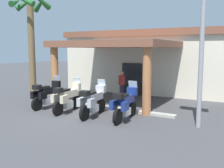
{
  "coord_description": "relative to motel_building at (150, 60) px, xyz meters",
  "views": [
    {
      "loc": [
        7.6,
        -9.46,
        3.03
      ],
      "look_at": [
        0.58,
        2.26,
        1.2
      ],
      "focal_mm": 41.99,
      "sensor_mm": 36.0,
      "label": 1
    }
  ],
  "objects": [
    {
      "name": "roadside_sign",
      "position": [
        5.5,
        -8.18,
        2.01
      ],
      "size": [
        1.4,
        0.18,
        6.26
      ],
      "color": "#99999E",
      "rests_on": "ground_plane"
    },
    {
      "name": "pedestrian",
      "position": [
        0.02,
        -4.42,
        -1.23
      ],
      "size": [
        0.32,
        0.51,
        1.69
      ],
      "rotation": [
        0.0,
        0.0,
        5.99
      ],
      "color": "#3F334C",
      "rests_on": "ground_plane"
    },
    {
      "name": "motorcycle_blue",
      "position": [
        2.57,
        -8.76,
        -1.51
      ],
      "size": [
        0.73,
        2.21,
        1.61
      ],
      "rotation": [
        0.0,
        0.0,
        1.65
      ],
      "color": "black",
      "rests_on": "ground_plane"
    },
    {
      "name": "motorcycle_cream",
      "position": [
        -0.51,
        -8.89,
        -1.51
      ],
      "size": [
        0.74,
        2.21,
        1.61
      ],
      "rotation": [
        0.0,
        0.0,
        1.66
      ],
      "color": "black",
      "rests_on": "ground_plane"
    },
    {
      "name": "palm_tree_roadside",
      "position": [
        -4.68,
        -7.23,
        2.28
      ],
      "size": [
        2.32,
        2.4,
        6.55
      ],
      "color": "brown",
      "rests_on": "ground_plane"
    },
    {
      "name": "motorcycle_black",
      "position": [
        -2.06,
        -8.69,
        -1.51
      ],
      "size": [
        0.73,
        2.21,
        1.61
      ],
      "rotation": [
        0.0,
        0.0,
        1.64
      ],
      "color": "black",
      "rests_on": "ground_plane"
    },
    {
      "name": "curb_strip",
      "position": [
        0.26,
        -7.29,
        -2.15
      ],
      "size": [
        8.17,
        0.36,
        0.12
      ],
      "primitive_type": "cube",
      "color": "#ADA89E",
      "rests_on": "ground_plane"
    },
    {
      "name": "ground_plane",
      "position": [
        0.09,
        -8.95,
        -2.21
      ],
      "size": [
        80.0,
        80.0,
        0.0
      ],
      "primitive_type": "plane",
      "color": "#424244"
    },
    {
      "name": "motel_building",
      "position": [
        0.0,
        0.0,
        0.0
      ],
      "size": [
        11.88,
        11.65,
        4.3
      ],
      "rotation": [
        0.0,
        0.0,
        0.03
      ],
      "color": "silver",
      "rests_on": "ground_plane"
    },
    {
      "name": "motorcycle_silver",
      "position": [
        1.03,
        -8.94,
        -1.51
      ],
      "size": [
        0.75,
        2.21,
        1.61
      ],
      "rotation": [
        0.0,
        0.0,
        1.68
      ],
      "color": "black",
      "rests_on": "ground_plane"
    }
  ]
}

